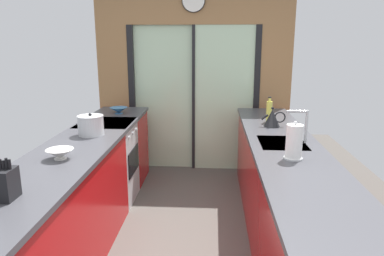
% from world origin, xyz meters
% --- Properties ---
extents(ground_plane, '(5.04, 7.60, 0.02)m').
position_xyz_m(ground_plane, '(0.00, 0.60, -0.01)').
color(ground_plane, '#4C4742').
extents(back_wall_unit, '(2.64, 0.12, 2.70)m').
position_xyz_m(back_wall_unit, '(0.00, 2.40, 1.53)').
color(back_wall_unit, olive).
rests_on(back_wall_unit, ground_plane).
extents(left_counter_run, '(0.62, 3.80, 0.92)m').
position_xyz_m(left_counter_run, '(-0.91, 0.13, 0.47)').
color(left_counter_run, '#AD0C0F').
rests_on(left_counter_run, ground_plane).
extents(right_counter_run, '(0.62, 3.80, 0.92)m').
position_xyz_m(right_counter_run, '(0.91, 0.30, 0.46)').
color(right_counter_run, '#AD0C0F').
rests_on(right_counter_run, ground_plane).
extents(sink_faucet, '(0.19, 0.02, 0.29)m').
position_xyz_m(sink_faucet, '(1.06, 0.55, 1.11)').
color(sink_faucet, '#B7BABC').
rests_on(sink_faucet, right_counter_run).
extents(oven_range, '(0.60, 0.60, 0.92)m').
position_xyz_m(oven_range, '(-0.91, 1.25, 0.46)').
color(oven_range, '#B7BABC').
rests_on(oven_range, ground_plane).
extents(mixing_bowl_near, '(0.21, 0.21, 0.08)m').
position_xyz_m(mixing_bowl_near, '(-0.89, -0.01, 0.96)').
color(mixing_bowl_near, silver).
rests_on(mixing_bowl_near, left_counter_run).
extents(mixing_bowl_far, '(0.22, 0.22, 0.08)m').
position_xyz_m(mixing_bowl_far, '(-0.89, 1.74, 0.96)').
color(mixing_bowl_far, teal).
rests_on(mixing_bowl_far, left_counter_run).
extents(knife_block, '(0.08, 0.14, 0.25)m').
position_xyz_m(knife_block, '(-0.89, -0.73, 1.01)').
color(knife_block, black).
rests_on(knife_block, left_counter_run).
extents(stock_pot, '(0.25, 0.25, 0.21)m').
position_xyz_m(stock_pot, '(-0.89, 0.71, 1.01)').
color(stock_pot, '#B7BABC').
rests_on(stock_pot, left_counter_run).
extents(kettle, '(0.26, 0.17, 0.21)m').
position_xyz_m(kettle, '(0.89, 1.16, 1.01)').
color(kettle, black).
rests_on(kettle, right_counter_run).
extents(soap_bottle, '(0.06, 0.06, 0.28)m').
position_xyz_m(soap_bottle, '(0.89, 1.38, 1.04)').
color(soap_bottle, '#D1CC4C').
rests_on(soap_bottle, right_counter_run).
extents(paper_towel_roll, '(0.14, 0.14, 0.30)m').
position_xyz_m(paper_towel_roll, '(0.89, 0.10, 1.05)').
color(paper_towel_roll, '#B7BABC').
rests_on(paper_towel_roll, right_counter_run).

